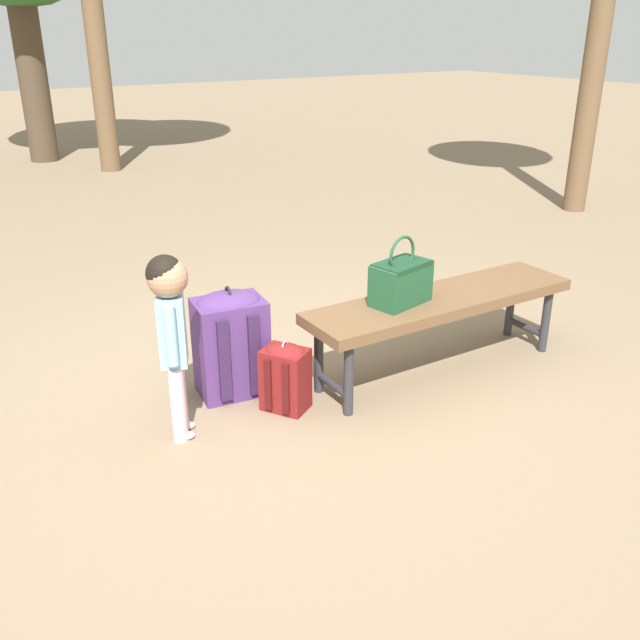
% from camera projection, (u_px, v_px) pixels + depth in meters
% --- Properties ---
extents(ground_plane, '(40.00, 40.00, 0.00)m').
position_uv_depth(ground_plane, '(288.00, 398.00, 3.66)').
color(ground_plane, '#7F6B51').
rests_on(ground_plane, ground).
extents(park_bench, '(1.60, 0.42, 0.45)m').
position_uv_depth(park_bench, '(441.00, 305.00, 3.80)').
color(park_bench, brown).
rests_on(park_bench, ground).
extents(handbag, '(0.35, 0.24, 0.37)m').
position_uv_depth(handbag, '(401.00, 281.00, 3.63)').
color(handbag, '#1E4C2D').
rests_on(handbag, park_bench).
extents(child_standing, '(0.18, 0.23, 0.90)m').
position_uv_depth(child_standing, '(171.00, 320.00, 3.10)').
color(child_standing, '#E5B2C6').
rests_on(child_standing, ground).
extents(backpack_large, '(0.39, 0.35, 0.60)m').
position_uv_depth(backpack_large, '(231.00, 340.00, 3.61)').
color(backpack_large, '#4C2D66').
rests_on(backpack_large, ground).
extents(backpack_small, '(0.26, 0.27, 0.37)m').
position_uv_depth(backpack_small, '(285.00, 375.00, 3.49)').
color(backpack_small, maroon).
rests_on(backpack_small, ground).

